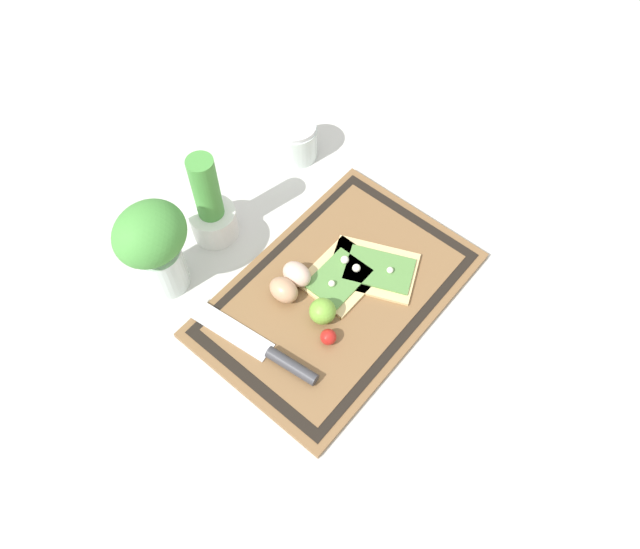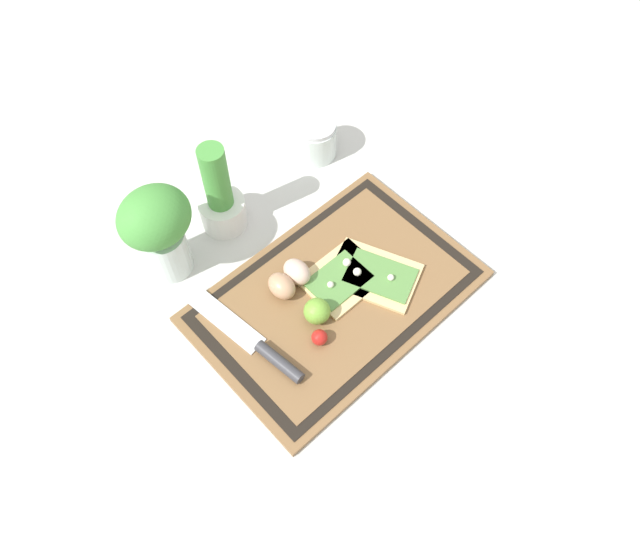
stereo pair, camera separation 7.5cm
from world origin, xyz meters
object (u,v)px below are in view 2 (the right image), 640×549
object	(u,v)px
egg_pink	(297,272)
lime	(317,311)
sauce_jar	(315,141)
herb_pot	(220,200)
knife	(263,349)
cherry_tomato_red	(319,337)
pizza_slice_far	(341,278)
pizza_slice_near	(375,275)
egg_brown	(282,286)
herb_glass	(158,228)

from	to	relation	value
egg_pink	lime	distance (m)	0.09
sauce_jar	herb_pot	bearing A→B (deg)	-176.92
knife	egg_pink	size ratio (longest dim) A/B	4.63
cherry_tomato_red	lime	bearing A→B (deg)	52.45
pizza_slice_far	cherry_tomato_red	xyz separation A→B (m)	(-0.12, -0.07, 0.01)
knife	lime	distance (m)	0.12
pizza_slice_far	pizza_slice_near	bearing A→B (deg)	-36.37
cherry_tomato_red	herb_pot	bearing A→B (deg)	82.11
pizza_slice_near	lime	distance (m)	0.14
egg_pink	herb_pot	distance (m)	0.21
lime	sauce_jar	distance (m)	0.42
egg_brown	herb_pot	world-z (taller)	herb_pot
pizza_slice_near	egg_brown	bearing A→B (deg)	148.25
herb_glass	herb_pot	bearing A→B (deg)	5.47
egg_pink	lime	bearing A→B (deg)	-108.79
pizza_slice_far	knife	xyz separation A→B (m)	(-0.21, -0.01, 0.00)
pizza_slice_far	egg_brown	size ratio (longest dim) A/B	2.44
pizza_slice_near	knife	world-z (taller)	pizza_slice_near
pizza_slice_far	egg_pink	size ratio (longest dim) A/B	2.44
cherry_tomato_red	herb_pot	size ratio (longest dim) A/B	0.14
pizza_slice_near	egg_pink	distance (m)	0.15
pizza_slice_near	sauce_jar	xyz separation A→B (m)	(0.14, 0.32, 0.02)
knife	sauce_jar	bearing A→B (deg)	36.59
lime	egg_pink	bearing A→B (deg)	71.21
pizza_slice_near	herb_pot	world-z (taller)	herb_pot
herb_pot	sauce_jar	size ratio (longest dim) A/B	2.30
herb_glass	pizza_slice_far	bearing A→B (deg)	-49.89
cherry_tomato_red	herb_glass	size ratio (longest dim) A/B	0.14
knife	lime	bearing A→B (deg)	-7.90
herb_glass	lime	bearing A→B (deg)	-66.14
pizza_slice_near	egg_pink	size ratio (longest dim) A/B	3.33
egg_brown	sauce_jar	size ratio (longest dim) A/B	0.64
knife	herb_glass	world-z (taller)	herb_glass
cherry_tomato_red	sauce_jar	distance (m)	0.47
sauce_jar	herb_glass	world-z (taller)	herb_glass
pizza_slice_near	cherry_tomato_red	size ratio (longest dim) A/B	6.65
egg_pink	cherry_tomato_red	bearing A→B (deg)	-115.11
egg_pink	herb_glass	distance (m)	0.26
herb_glass	sauce_jar	bearing A→B (deg)	3.92
egg_brown	sauce_jar	world-z (taller)	sauce_jar
egg_brown	cherry_tomato_red	bearing A→B (deg)	-98.40
pizza_slice_far	sauce_jar	world-z (taller)	sauce_jar
pizza_slice_far	cherry_tomato_red	size ratio (longest dim) A/B	4.87
pizza_slice_far	cherry_tomato_red	bearing A→B (deg)	-150.78
pizza_slice_far	herb_pot	size ratio (longest dim) A/B	0.68
pizza_slice_far	herb_glass	size ratio (longest dim) A/B	0.68
egg_brown	egg_pink	world-z (taller)	same
pizza_slice_near	egg_brown	xyz separation A→B (m)	(-0.15, 0.09, 0.02)
egg_pink	egg_brown	bearing A→B (deg)	-174.27
pizza_slice_near	lime	size ratio (longest dim) A/B	3.97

